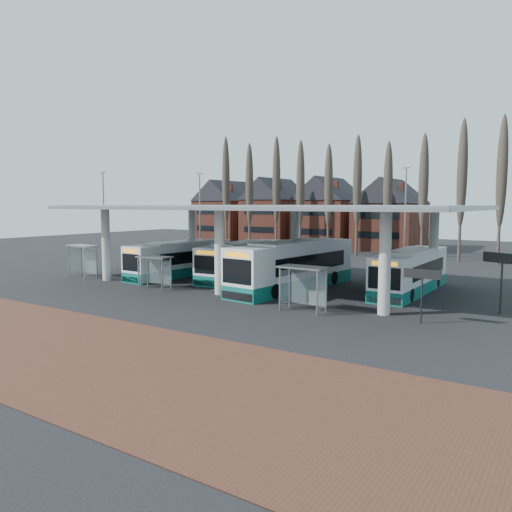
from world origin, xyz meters
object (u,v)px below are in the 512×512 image
Objects in this scene: bus_3 at (411,272)px; shelter_1 at (156,265)px; bus_0 at (181,259)px; bus_2 at (294,266)px; bus_1 at (243,261)px; shelter_2 at (304,278)px; shelter_0 at (84,254)px.

shelter_1 is at bearing -151.67° from bus_3.
bus_0 is at bearing 111.19° from shelter_1.
bus_3 is (19.70, 2.79, 0.01)m from bus_0.
bus_2 reaches higher than shelter_1.
bus_1 is at bearing -176.79° from bus_3.
shelter_1 is 13.27m from shelter_2.
bus_3 is at bearing 71.29° from shelter_2.
shelter_2 reaches higher than shelter_1.
bus_0 reaches higher than shelter_0.
bus_2 is 10.51m from shelter_1.
bus_2 reaches higher than bus_3.
bus_1 is 7.00m from bus_2.
bus_3 reaches higher than shelter_0.
bus_3 is at bearing -1.54° from bus_1.
shelter_2 is at bearing 3.93° from shelter_0.
shelter_2 is at bearing -20.90° from bus_0.
bus_2 reaches higher than bus_1.
bus_3 is at bearing 27.99° from bus_2.
bus_0 reaches higher than shelter_2.
shelter_2 is (4.34, -6.57, 0.25)m from bus_2.
shelter_1 is 0.94× the size of shelter_2.
shelter_2 is at bearing -109.25° from bus_3.
bus_2 is 4.13× the size of shelter_0.
bus_3 is (7.84, 3.33, -0.24)m from bus_2.
bus_0 is at bearing -177.61° from bus_2.
shelter_0 is at bearing -162.76° from bus_3.
bus_1 reaches higher than bus_3.
shelter_1 is at bearing 176.63° from shelter_2.
bus_1 is 3.55× the size of shelter_0.
bus_0 is at bearing -163.68° from bus_1.
shelter_2 is (16.21, -7.10, 0.51)m from bus_0.
bus_0 reaches higher than shelter_1.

